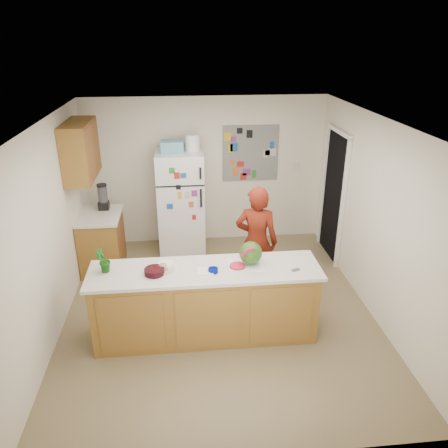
{
  "coord_description": "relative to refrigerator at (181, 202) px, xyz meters",
  "views": [
    {
      "loc": [
        -0.43,
        -4.88,
        3.41
      ],
      "look_at": [
        0.09,
        0.2,
        1.17
      ],
      "focal_mm": 35.0,
      "sensor_mm": 36.0,
      "label": 1
    }
  ],
  "objects": [
    {
      "name": "cobalt_bowl",
      "position": [
        0.34,
        -2.46,
        0.1
      ],
      "size": [
        0.15,
        0.15,
        0.05
      ],
      "primitive_type": "cylinder",
      "rotation": [
        0.0,
        0.0,
        0.41
      ],
      "color": "#000A63",
      "rests_on": "peninsula_top"
    },
    {
      "name": "peninsula_top",
      "position": [
        0.25,
        -2.38,
        0.05
      ],
      "size": [
        2.68,
        0.7,
        0.04
      ],
      "primitive_type": "cube",
      "color": "silver",
      "rests_on": "peninsula_base"
    },
    {
      "name": "fridge_top_bin",
      "position": [
        -0.1,
        0.0,
        0.94
      ],
      "size": [
        0.35,
        0.28,
        0.18
      ],
      "primitive_type": "cube",
      "color": "#5999B2",
      "rests_on": "refrigerator"
    },
    {
      "name": "upper_cabinets",
      "position": [
        -1.37,
        -0.58,
        1.05
      ],
      "size": [
        0.35,
        1.0,
        0.8
      ],
      "primitive_type": "cube",
      "color": "brown",
      "rests_on": "wall_left"
    },
    {
      "name": "side_counter_top",
      "position": [
        -1.24,
        -0.53,
        0.03
      ],
      "size": [
        0.64,
        0.84,
        0.04
      ],
      "primitive_type": "cube",
      "color": "silver",
      "rests_on": "side_counter_base"
    },
    {
      "name": "wall_right",
      "position": [
        2.46,
        -1.88,
        0.4
      ],
      "size": [
        0.02,
        4.5,
        2.5
      ],
      "primitive_type": "cube",
      "color": "beige",
      "rests_on": "ground"
    },
    {
      "name": "doorway",
      "position": [
        2.44,
        -0.43,
        0.17
      ],
      "size": [
        0.03,
        0.85,
        2.04
      ],
      "primitive_type": "cube",
      "color": "black",
      "rests_on": "ground"
    },
    {
      "name": "side_counter_base",
      "position": [
        -1.24,
        -0.53,
        -0.42
      ],
      "size": [
        0.6,
        0.8,
        0.86
      ],
      "primitive_type": "cube",
      "color": "brown",
      "rests_on": "floor"
    },
    {
      "name": "watermelon",
      "position": [
        0.79,
        -2.31,
        0.22
      ],
      "size": [
        0.27,
        0.27,
        0.27
      ],
      "primitive_type": "sphere",
      "color": "#20601A",
      "rests_on": "cutting_board"
    },
    {
      "name": "plate",
      "position": [
        -0.23,
        -2.35,
        0.08
      ],
      "size": [
        0.3,
        0.3,
        0.02
      ],
      "primitive_type": "cylinder",
      "rotation": [
        0.0,
        0.0,
        -0.22
      ],
      "color": "#BDB395",
      "rests_on": "peninsula_top"
    },
    {
      "name": "cutting_board",
      "position": [
        0.73,
        -2.33,
        0.08
      ],
      "size": [
        0.43,
        0.33,
        0.01
      ],
      "primitive_type": "cube",
      "rotation": [
        0.0,
        0.0,
        -0.05
      ],
      "color": "white",
      "rests_on": "peninsula_top"
    },
    {
      "name": "cherry_bowl",
      "position": [
        -0.32,
        -2.43,
        0.11
      ],
      "size": [
        0.28,
        0.28,
        0.07
      ],
      "primitive_type": "cylinder",
      "rotation": [
        0.0,
        0.0,
        0.28
      ],
      "color": "black",
      "rests_on": "peninsula_top"
    },
    {
      "name": "floor",
      "position": [
        0.45,
        -1.88,
        -0.86
      ],
      "size": [
        4.0,
        4.5,
        0.02
      ],
      "primitive_type": "cube",
      "color": "brown",
      "rests_on": "ground"
    },
    {
      "name": "wall_back",
      "position": [
        0.45,
        0.38,
        0.4
      ],
      "size": [
        4.0,
        0.02,
        2.5
      ],
      "primitive_type": "cube",
      "color": "beige",
      "rests_on": "ground"
    },
    {
      "name": "blender_appliance",
      "position": [
        -1.19,
        -0.3,
        0.24
      ],
      "size": [
        0.14,
        0.14,
        0.38
      ],
      "primitive_type": "cylinder",
      "color": "black",
      "rests_on": "side_counter_top"
    },
    {
      "name": "keys",
      "position": [
        1.28,
        -2.51,
        0.08
      ],
      "size": [
        0.11,
        0.07,
        0.01
      ],
      "primitive_type": "cube",
      "rotation": [
        0.0,
        0.0,
        0.34
      ],
      "color": "slate",
      "rests_on": "peninsula_top"
    },
    {
      "name": "watermelon_slice",
      "position": [
        0.63,
        -2.38,
        0.09
      ],
      "size": [
        0.18,
        0.18,
        0.02
      ],
      "primitive_type": "cylinder",
      "color": "#D91C44",
      "rests_on": "cutting_board"
    },
    {
      "name": "photo_collage",
      "position": [
        1.2,
        0.36,
        0.7
      ],
      "size": [
        0.95,
        0.01,
        0.95
      ],
      "primitive_type": "cube",
      "color": "slate",
      "rests_on": "wall_back"
    },
    {
      "name": "peninsula_base",
      "position": [
        0.25,
        -2.38,
        -0.41
      ],
      "size": [
        2.6,
        0.62,
        0.88
      ],
      "primitive_type": "cube",
      "color": "brown",
      "rests_on": "floor"
    },
    {
      "name": "white_bowl",
      "position": [
        -0.2,
        -2.29,
        0.1
      ],
      "size": [
        0.19,
        0.19,
        0.06
      ],
      "primitive_type": "cylinder",
      "rotation": [
        0.0,
        0.0,
        0.11
      ],
      "color": "white",
      "rests_on": "peninsula_top"
    },
    {
      "name": "person",
      "position": [
        1.01,
        -1.49,
        -0.05
      ],
      "size": [
        0.67,
        0.54,
        1.6
      ],
      "primitive_type": "imported",
      "rotation": [
        0.0,
        0.0,
        2.84
      ],
      "color": "#62190D",
      "rests_on": "floor"
    },
    {
      "name": "ceiling",
      "position": [
        0.45,
        -1.88,
        1.66
      ],
      "size": [
        4.0,
        4.5,
        0.02
      ],
      "primitive_type": "cube",
      "color": "white",
      "rests_on": "wall_back"
    },
    {
      "name": "paper_towel",
      "position": [
        0.25,
        -2.45,
        0.08
      ],
      "size": [
        0.21,
        0.19,
        0.02
      ],
      "primitive_type": "cube",
      "rotation": [
        0.0,
        0.0,
        -0.11
      ],
      "color": "silver",
      "rests_on": "peninsula_top"
    },
    {
      "name": "potted_plant",
      "position": [
        -0.89,
        -2.33,
        0.21
      ],
      "size": [
        0.2,
        0.19,
        0.29
      ],
      "primitive_type": "imported",
      "rotation": [
        0.0,
        0.0,
        3.65
      ],
      "color": "#144911",
      "rests_on": "peninsula_top"
    },
    {
      "name": "wall_left",
      "position": [
        -1.56,
        -1.88,
        0.4
      ],
      "size": [
        0.02,
        4.5,
        2.5
      ],
      "primitive_type": "cube",
      "color": "beige",
      "rests_on": "ground"
    },
    {
      "name": "refrigerator",
      "position": [
        0.0,
        0.0,
        0.0
      ],
      "size": [
        0.75,
        0.7,
        1.7
      ],
      "primitive_type": "cube",
      "color": "silver",
      "rests_on": "floor"
    }
  ]
}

